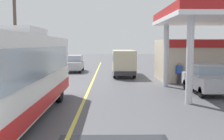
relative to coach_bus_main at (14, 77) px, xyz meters
The scene contains 9 objects.
ground 14.32m from the coach_bus_main, 80.40° to the left, with size 120.00×120.00×0.00m, color #4C4C51.
lane_divider_stripe 9.48m from the coach_bus_main, 75.26° to the left, with size 0.16×50.00×0.01m, color #D8CC4C.
coach_bus_main is the anchor object (origin of this frame).
gas_station_roadside 15.04m from the coach_bus_main, 40.31° to the left, with size 9.10×11.95×5.10m.
car_at_pump 11.26m from the coach_bus_main, 30.88° to the left, with size 1.70×4.20×1.82m.
minibus_opposing_lane 15.66m from the coach_bus_main, 71.01° to the left, with size 2.04×6.13×2.44m.
pedestrian_near_pump 12.99m from the coach_bus_main, 45.92° to the left, with size 0.55×0.22×1.66m.
car_trailing_behind_bus 18.59m from the coach_bus_main, 90.17° to the left, with size 1.70×4.20×1.82m.
utility_pole_roadside 10.68m from the coach_bus_main, 109.03° to the left, with size 1.80×0.24×7.29m.
Camera 1 is at (1.31, -4.01, 2.97)m, focal length 41.37 mm.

